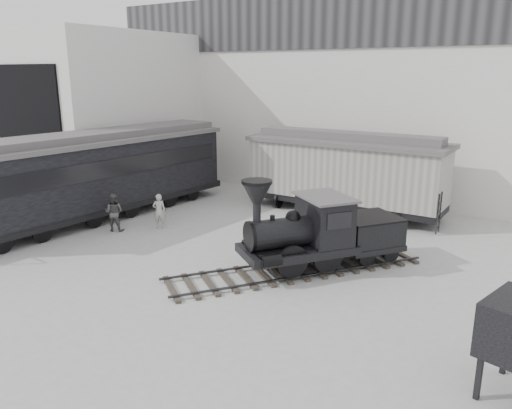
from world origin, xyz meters
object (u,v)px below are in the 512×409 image
Objects in this scene: boxcar at (346,171)px; visitor_a at (159,211)px; visitor_b at (114,212)px; passenger_coach at (105,173)px; locomotive at (316,236)px.

visitor_a is (-6.05, -6.86, -1.32)m from boxcar.
boxcar is 11.16m from visitor_b.
passenger_coach reaches higher than visitor_b.
passenger_coach is at bearing -42.51° from visitor_a.
locomotive is 8.07m from visitor_a.
boxcar reaches higher than visitor_a.
visitor_b is (-7.45, -8.22, -1.26)m from boxcar.
passenger_coach is 8.58× the size of visitor_b.
visitor_a is 0.93× the size of visitor_b.
visitor_a is (3.47, -0.12, -1.33)m from passenger_coach.
visitor_b reaches higher than visitor_a.
locomotive reaches higher than visitor_a.
boxcar is at bearing 40.93° from passenger_coach.
boxcar is 11.67m from passenger_coach.
boxcar is (-1.98, 7.52, 0.89)m from locomotive.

